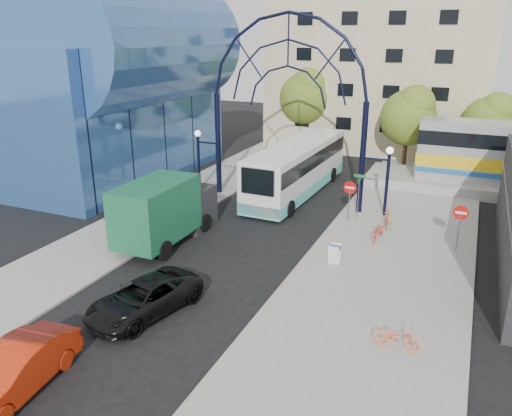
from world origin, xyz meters
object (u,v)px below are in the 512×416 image
at_px(street_name_sign, 359,187).
at_px(bike_far_a, 397,337).
at_px(black_suv, 144,298).
at_px(bike_near_a, 378,231).
at_px(tree_north_a, 410,115).
at_px(bike_near_b, 387,218).
at_px(green_truck, 166,210).
at_px(sandwich_board, 334,252).
at_px(gateway_arch, 288,72).
at_px(stop_sign, 350,191).
at_px(tree_north_c, 491,120).
at_px(tree_north_b, 307,95).
at_px(city_bus, 297,168).
at_px(red_sedan, 14,371).
at_px(do_not_enter_sign, 460,217).

xyz_separation_m(street_name_sign, bike_far_a, (4.33, -12.55, -1.56)).
height_order(black_suv, bike_near_a, black_suv).
xyz_separation_m(tree_north_a, bike_near_b, (0.99, -13.95, -3.95)).
relative_size(street_name_sign, green_truck, 0.39).
bearing_deg(sandwich_board, street_name_sign, 93.46).
relative_size(gateway_arch, stop_sign, 5.46).
xyz_separation_m(sandwich_board, tree_north_c, (6.52, 21.95, 3.53)).
bearing_deg(tree_north_c, gateway_arch, -131.04).
bearing_deg(sandwich_board, green_truck, -176.06).
relative_size(sandwich_board, black_suv, 0.20).
xyz_separation_m(tree_north_b, tree_north_c, (16.00, -2.00, -0.99)).
bearing_deg(city_bus, bike_near_b, -29.74).
bearing_deg(bike_near_a, bike_near_b, 93.12).
height_order(green_truck, black_suv, green_truck).
xyz_separation_m(tree_north_c, city_bus, (-12.12, -11.57, -2.41)).
distance_m(tree_north_c, bike_far_a, 28.24).
bearing_deg(tree_north_c, bike_near_a, -105.90).
relative_size(tree_north_a, tree_north_b, 0.88).
relative_size(gateway_arch, bike_far_a, 8.02).
height_order(tree_north_c, bike_near_a, tree_north_c).
bearing_deg(street_name_sign, green_truck, -140.59).
bearing_deg(street_name_sign, sandwich_board, -86.54).
distance_m(sandwich_board, black_suv, 9.47).
bearing_deg(sandwich_board, tree_north_c, 73.45).
distance_m(gateway_arch, city_bus, 7.10).
bearing_deg(green_truck, black_suv, -64.29).
bearing_deg(bike_near_a, city_bus, 143.87).
relative_size(black_suv, bike_near_a, 2.83).
distance_m(street_name_sign, green_truck, 11.44).
xyz_separation_m(bike_near_a, bike_near_b, (0.13, 2.09, 0.07)).
bearing_deg(tree_north_a, stop_sign, -95.42).
relative_size(green_truck, red_sedan, 1.50).
distance_m(green_truck, bike_far_a, 14.24).
bearing_deg(green_truck, bike_near_a, 22.55).
distance_m(gateway_arch, tree_north_a, 13.98).
bearing_deg(stop_sign, tree_north_a, 84.58).
relative_size(stop_sign, tree_north_a, 0.36).
xyz_separation_m(tree_north_c, green_truck, (-15.76, -22.59, -2.50)).
distance_m(tree_north_a, city_bus, 11.69).
relative_size(tree_north_c, bike_near_b, 3.66).
distance_m(stop_sign, red_sedan, 19.98).
bearing_deg(sandwich_board, tree_north_b, 111.59).
bearing_deg(city_bus, do_not_enter_sign, -28.14).
relative_size(gateway_arch, city_bus, 1.04).
height_order(stop_sign, sandwich_board, stop_sign).
relative_size(sandwich_board, bike_far_a, 0.58).
distance_m(tree_north_c, bike_near_a, 19.12).
relative_size(tree_north_a, bike_near_b, 3.95).
height_order(gateway_arch, bike_far_a, gateway_arch).
bearing_deg(tree_north_b, green_truck, -89.43).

